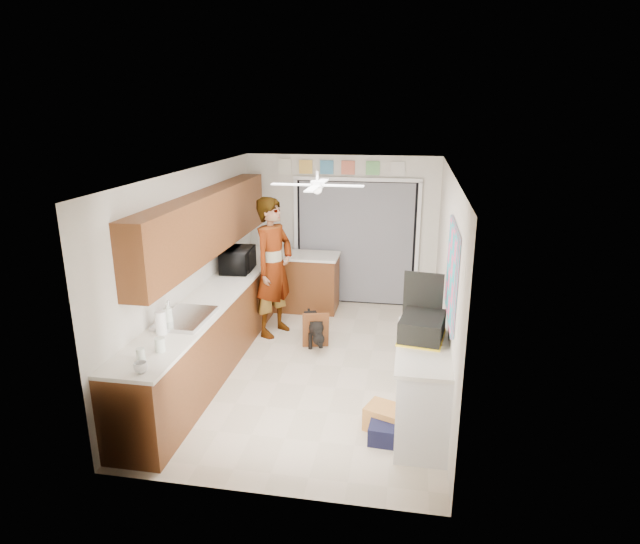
{
  "coord_description": "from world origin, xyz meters",
  "views": [
    {
      "loc": [
        1.16,
        -6.24,
        3.21
      ],
      "look_at": [
        0.0,
        0.4,
        1.15
      ],
      "focal_mm": 30.0,
      "sensor_mm": 36.0,
      "label": 1
    }
  ],
  "objects_px": {
    "soap_bottle": "(168,313)",
    "dog": "(313,328)",
    "microwave": "(238,260)",
    "navy_crate": "(385,433)",
    "paper_towel_roll": "(161,323)",
    "suitcase": "(422,327)",
    "cardboard_box": "(386,418)",
    "man": "(274,267)",
    "cup": "(141,367)"
  },
  "relations": [
    {
      "from": "paper_towel_roll",
      "to": "dog",
      "type": "relative_size",
      "value": 0.41
    },
    {
      "from": "suitcase",
      "to": "dog",
      "type": "distance_m",
      "value": 2.37
    },
    {
      "from": "cup",
      "to": "paper_towel_roll",
      "type": "height_order",
      "value": "paper_towel_roll"
    },
    {
      "from": "suitcase",
      "to": "man",
      "type": "distance_m",
      "value": 2.88
    },
    {
      "from": "soap_bottle",
      "to": "cardboard_box",
      "type": "relative_size",
      "value": 0.66
    },
    {
      "from": "cup",
      "to": "navy_crate",
      "type": "relative_size",
      "value": 0.4
    },
    {
      "from": "paper_towel_roll",
      "to": "suitcase",
      "type": "xyz_separation_m",
      "value": [
        2.7,
        0.36,
        -0.0
      ]
    },
    {
      "from": "man",
      "to": "dog",
      "type": "xyz_separation_m",
      "value": [
        0.63,
        -0.3,
        -0.78
      ]
    },
    {
      "from": "microwave",
      "to": "cup",
      "type": "distance_m",
      "value": 3.19
    },
    {
      "from": "soap_bottle",
      "to": "cup",
      "type": "bearing_deg",
      "value": -77.42
    },
    {
      "from": "navy_crate",
      "to": "soap_bottle",
      "type": "bearing_deg",
      "value": 170.84
    },
    {
      "from": "microwave",
      "to": "cardboard_box",
      "type": "distance_m",
      "value": 3.37
    },
    {
      "from": "cup",
      "to": "navy_crate",
      "type": "bearing_deg",
      "value": 17.86
    },
    {
      "from": "paper_towel_roll",
      "to": "cardboard_box",
      "type": "distance_m",
      "value": 2.56
    },
    {
      "from": "soap_bottle",
      "to": "dog",
      "type": "relative_size",
      "value": 0.44
    },
    {
      "from": "navy_crate",
      "to": "man",
      "type": "relative_size",
      "value": 0.15
    },
    {
      "from": "soap_bottle",
      "to": "dog",
      "type": "bearing_deg",
      "value": 54.63
    },
    {
      "from": "man",
      "to": "dog",
      "type": "bearing_deg",
      "value": -93.08
    },
    {
      "from": "paper_towel_roll",
      "to": "dog",
      "type": "bearing_deg",
      "value": 58.71
    },
    {
      "from": "paper_towel_roll",
      "to": "navy_crate",
      "type": "distance_m",
      "value": 2.57
    },
    {
      "from": "paper_towel_roll",
      "to": "navy_crate",
      "type": "height_order",
      "value": "paper_towel_roll"
    },
    {
      "from": "cup",
      "to": "paper_towel_roll",
      "type": "bearing_deg",
      "value": 103.99
    },
    {
      "from": "paper_towel_roll",
      "to": "dog",
      "type": "xyz_separation_m",
      "value": [
        1.24,
        2.04,
        -0.83
      ]
    },
    {
      "from": "cup",
      "to": "cardboard_box",
      "type": "relative_size",
      "value": 0.31
    },
    {
      "from": "suitcase",
      "to": "navy_crate",
      "type": "distance_m",
      "value": 1.13
    },
    {
      "from": "navy_crate",
      "to": "man",
      "type": "xyz_separation_m",
      "value": [
        -1.77,
        2.49,
        0.92
      ]
    },
    {
      "from": "cardboard_box",
      "to": "navy_crate",
      "type": "xyz_separation_m",
      "value": [
        0.0,
        -0.23,
        -0.03
      ]
    },
    {
      "from": "man",
      "to": "microwave",
      "type": "bearing_deg",
      "value": 112.64
    },
    {
      "from": "cup",
      "to": "navy_crate",
      "type": "distance_m",
      "value": 2.45
    },
    {
      "from": "soap_bottle",
      "to": "suitcase",
      "type": "xyz_separation_m",
      "value": [
        2.73,
        0.12,
        -0.01
      ]
    },
    {
      "from": "microwave",
      "to": "suitcase",
      "type": "height_order",
      "value": "microwave"
    },
    {
      "from": "dog",
      "to": "cardboard_box",
      "type": "bearing_deg",
      "value": -83.22
    },
    {
      "from": "navy_crate",
      "to": "man",
      "type": "bearing_deg",
      "value": 125.51
    },
    {
      "from": "dog",
      "to": "paper_towel_roll",
      "type": "bearing_deg",
      "value": -144.75
    },
    {
      "from": "navy_crate",
      "to": "man",
      "type": "height_order",
      "value": "man"
    },
    {
      "from": "microwave",
      "to": "dog",
      "type": "bearing_deg",
      "value": -108.17
    },
    {
      "from": "cup",
      "to": "dog",
      "type": "bearing_deg",
      "value": 70.32
    },
    {
      "from": "microwave",
      "to": "man",
      "type": "xyz_separation_m",
      "value": [
        0.53,
        0.0,
        -0.09
      ]
    },
    {
      "from": "cardboard_box",
      "to": "suitcase",
      "type": "bearing_deg",
      "value": 40.8
    },
    {
      "from": "cardboard_box",
      "to": "dog",
      "type": "bearing_deg",
      "value": 120.24
    },
    {
      "from": "paper_towel_roll",
      "to": "man",
      "type": "relative_size",
      "value": 0.12
    },
    {
      "from": "microwave",
      "to": "navy_crate",
      "type": "bearing_deg",
      "value": -140.87
    },
    {
      "from": "navy_crate",
      "to": "cardboard_box",
      "type": "bearing_deg",
      "value": 90.0
    },
    {
      "from": "microwave",
      "to": "navy_crate",
      "type": "height_order",
      "value": "microwave"
    },
    {
      "from": "paper_towel_roll",
      "to": "suitcase",
      "type": "distance_m",
      "value": 2.72
    },
    {
      "from": "man",
      "to": "navy_crate",
      "type": "bearing_deg",
      "value": -122.1
    },
    {
      "from": "soap_bottle",
      "to": "dog",
      "type": "xyz_separation_m",
      "value": [
        1.27,
        1.79,
        -0.84
      ]
    },
    {
      "from": "microwave",
      "to": "paper_towel_roll",
      "type": "relative_size",
      "value": 2.41
    },
    {
      "from": "navy_crate",
      "to": "cup",
      "type": "bearing_deg",
      "value": -162.14
    },
    {
      "from": "paper_towel_roll",
      "to": "man",
      "type": "height_order",
      "value": "man"
    }
  ]
}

